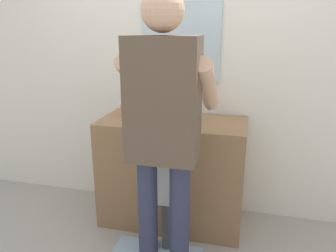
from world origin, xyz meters
name	(u,v)px	position (x,y,z in m)	size (l,w,h in m)	color
ground_plane	(163,239)	(0.00, 0.00, 0.00)	(14.00, 14.00, 0.00)	#9E998E
back_wall	(182,56)	(0.00, 0.62, 1.35)	(4.40, 0.10, 2.70)	silver
vanity_cabinet	(172,172)	(0.00, 0.30, 0.44)	(1.14, 0.54, 0.88)	olive
sink_basin	(172,114)	(0.00, 0.28, 0.94)	(0.37, 0.37, 0.11)	silver
faucet	(178,105)	(0.00, 0.50, 0.96)	(0.18, 0.14, 0.18)	#B7BABF
toothbrush_cup	(125,110)	(-0.41, 0.33, 0.93)	(0.07, 0.07, 0.21)	#D86666
child_toddler	(159,185)	(0.00, -0.10, 0.52)	(0.27, 0.27, 0.86)	#47474C
adult_parent	(164,119)	(0.10, -0.34, 1.07)	(0.55, 0.58, 1.78)	#2D334C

